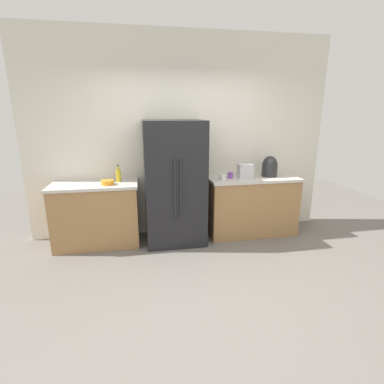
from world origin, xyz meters
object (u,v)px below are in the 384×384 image
(bottle_a, at_px, (118,175))
(cup_a, at_px, (223,177))
(cup_b, at_px, (230,175))
(rice_cooker, at_px, (270,167))
(refrigerator, at_px, (175,183))
(toaster, at_px, (245,171))
(bowl_a, at_px, (108,182))

(bottle_a, relative_size, cup_a, 2.56)
(bottle_a, xyz_separation_m, cup_b, (1.65, -0.07, -0.05))
(rice_cooker, xyz_separation_m, bottle_a, (-2.29, 0.05, -0.06))
(refrigerator, bearing_deg, rice_cooker, 3.08)
(toaster, height_order, rice_cooker, rice_cooker)
(cup_a, height_order, cup_b, cup_b)
(rice_cooker, distance_m, cup_a, 0.78)
(toaster, distance_m, cup_a, 0.36)
(bowl_a, bearing_deg, rice_cooker, 2.55)
(rice_cooker, bearing_deg, cup_b, -178.00)
(cup_a, bearing_deg, bottle_a, 175.33)
(rice_cooker, relative_size, bowl_a, 1.81)
(cup_b, height_order, bowl_a, cup_b)
(refrigerator, relative_size, cup_b, 19.32)
(refrigerator, xyz_separation_m, cup_a, (0.72, 0.01, 0.07))
(cup_a, distance_m, bowl_a, 1.66)
(rice_cooker, relative_size, cup_b, 3.43)
(refrigerator, relative_size, toaster, 8.25)
(refrigerator, relative_size, rice_cooker, 5.63)
(refrigerator, relative_size, cup_a, 18.58)
(rice_cooker, bearing_deg, toaster, -171.88)
(toaster, distance_m, bottle_a, 1.87)
(cup_a, bearing_deg, toaster, 2.40)
(toaster, height_order, cup_b, toaster)
(cup_b, bearing_deg, refrigerator, -176.11)
(rice_cooker, xyz_separation_m, cup_a, (-0.77, -0.07, -0.11))
(bottle_a, height_order, bowl_a, bottle_a)
(cup_a, height_order, bowl_a, cup_a)
(cup_a, bearing_deg, bowl_a, -178.83)
(toaster, relative_size, rice_cooker, 0.68)
(toaster, xyz_separation_m, bottle_a, (-1.87, 0.11, -0.01))
(toaster, relative_size, cup_a, 2.25)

